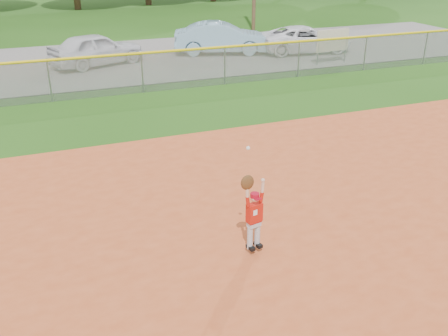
# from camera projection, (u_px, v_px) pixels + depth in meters

# --- Properties ---
(ground) EXTENTS (120.00, 120.00, 0.00)m
(ground) POSITION_uv_depth(u_px,v_px,m) (249.00, 214.00, 10.58)
(ground) COLOR #235112
(ground) RESTS_ON ground
(clay_infield) EXTENTS (24.00, 16.00, 0.04)m
(clay_infield) POSITION_uv_depth(u_px,v_px,m) (324.00, 299.00, 8.02)
(clay_infield) COLOR #C24C23
(clay_infield) RESTS_ON ground
(parking_strip) EXTENTS (44.00, 10.00, 0.03)m
(parking_strip) POSITION_uv_depth(u_px,v_px,m) (116.00, 60.00, 24.15)
(parking_strip) COLOR slate
(parking_strip) RESTS_ON ground
(car_white_a) EXTENTS (4.68, 3.20, 1.48)m
(car_white_a) POSITION_uv_depth(u_px,v_px,m) (96.00, 49.00, 22.84)
(car_white_a) COLOR silver
(car_white_a) RESTS_ON parking_strip
(car_blue) EXTENTS (5.01, 3.03, 1.56)m
(car_blue) POSITION_uv_depth(u_px,v_px,m) (221.00, 38.00, 25.25)
(car_blue) COLOR #82ABC2
(car_blue) RESTS_ON parking_strip
(car_white_b) EXTENTS (4.97, 2.75, 1.32)m
(car_white_b) POSITION_uv_depth(u_px,v_px,m) (305.00, 39.00, 25.60)
(car_white_b) COLOR white
(car_white_b) RESTS_ON parking_strip
(sponsor_sign) EXTENTS (1.79, 0.23, 1.60)m
(sponsor_sign) POSITION_uv_depth(u_px,v_px,m) (333.00, 41.00, 23.08)
(sponsor_sign) COLOR gray
(sponsor_sign) RESTS_ON ground
(outfield_fence) EXTENTS (40.06, 0.10, 1.55)m
(outfield_fence) POSITION_uv_depth(u_px,v_px,m) (142.00, 70.00, 18.70)
(outfield_fence) COLOR gray
(outfield_fence) RESTS_ON ground
(ballplayer) EXTENTS (0.50, 0.25, 2.04)m
(ballplayer) POSITION_uv_depth(u_px,v_px,m) (253.00, 212.00, 8.87)
(ballplayer) COLOR silver
(ballplayer) RESTS_ON ground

